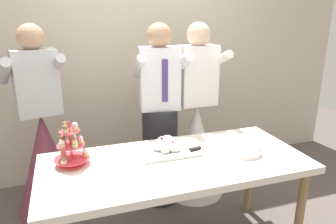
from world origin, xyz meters
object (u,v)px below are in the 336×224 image
(plate_stack, at_px, (246,150))
(dessert_table, at_px, (175,170))
(person_bride, at_px, (196,138))
(person_guest, at_px, (45,151))
(main_cake_tray, at_px, (168,146))
(cupcake_stand, at_px, (71,148))
(person_groom, at_px, (160,127))

(plate_stack, bearing_deg, dessert_table, 172.73)
(plate_stack, bearing_deg, person_bride, 91.92)
(person_guest, bearing_deg, main_cake_tray, -40.39)
(cupcake_stand, distance_m, person_guest, 0.83)
(cupcake_stand, bearing_deg, main_cake_tray, -0.51)
(dessert_table, height_order, main_cake_tray, main_cake_tray)
(main_cake_tray, distance_m, person_groom, 0.60)
(cupcake_stand, relative_size, main_cake_tray, 0.70)
(cupcake_stand, distance_m, main_cake_tray, 0.67)
(plate_stack, bearing_deg, main_cake_tray, 157.36)
(cupcake_stand, xyz_separation_m, main_cake_tray, (0.66, -0.01, -0.08))
(cupcake_stand, relative_size, plate_stack, 1.46)
(person_groom, relative_size, person_guest, 1.00)
(person_bride, bearing_deg, main_cake_tray, -128.67)
(plate_stack, height_order, person_bride, person_bride)
(plate_stack, height_order, person_groom, person_groom)
(dessert_table, relative_size, person_guest, 1.08)
(dessert_table, height_order, cupcake_stand, cupcake_stand)
(main_cake_tray, bearing_deg, plate_stack, -22.64)
(cupcake_stand, height_order, person_groom, person_groom)
(person_bride, bearing_deg, plate_stack, -88.08)
(dessert_table, bearing_deg, cupcake_stand, 166.84)
(main_cake_tray, bearing_deg, person_groom, 78.21)
(person_bride, distance_m, person_guest, 1.37)
(person_guest, bearing_deg, cupcake_stand, -73.65)
(dessert_table, relative_size, main_cake_tray, 4.14)
(dessert_table, xyz_separation_m, person_bride, (0.48, 0.76, -0.12))
(dessert_table, relative_size, plate_stack, 8.64)
(dessert_table, distance_m, main_cake_tray, 0.19)
(plate_stack, relative_size, person_bride, 0.13)
(main_cake_tray, height_order, person_guest, person_guest)
(plate_stack, xyz_separation_m, person_guest, (-1.39, 0.96, -0.23))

